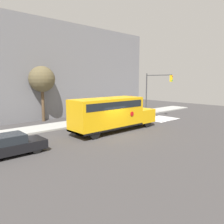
{
  "coord_description": "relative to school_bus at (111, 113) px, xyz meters",
  "views": [
    {
      "loc": [
        -12.94,
        -13.78,
        4.78
      ],
      "look_at": [
        1.13,
        1.6,
        1.74
      ],
      "focal_mm": 35.0,
      "sensor_mm": 36.0,
      "label": 1
    }
  ],
  "objects": [
    {
      "name": "ground_plane",
      "position": [
        -0.56,
        -1.1,
        -1.79
      ],
      "size": [
        60.0,
        60.0,
        0.0
      ],
      "primitive_type": "plane",
      "color": "#3A3838"
    },
    {
      "name": "sidewalk_strip",
      "position": [
        -0.56,
        5.4,
        -1.71
      ],
      "size": [
        44.0,
        3.0,
        0.15
      ],
      "color": "#9E9E99",
      "rests_on": "ground"
    },
    {
      "name": "parked_car",
      "position": [
        -9.45,
        -0.53,
        -1.09
      ],
      "size": [
        4.65,
        1.81,
        1.38
      ],
      "color": "black",
      "rests_on": "ground"
    },
    {
      "name": "crosswalk_stripes",
      "position": [
        9.13,
        0.9,
        -1.78
      ],
      "size": [
        4.0,
        3.2,
        0.01
      ],
      "color": "white",
      "rests_on": "ground"
    },
    {
      "name": "tree_near_sidewalk",
      "position": [
        -2.36,
        9.26,
        3.08
      ],
      "size": [
        2.98,
        2.98,
        6.4
      ],
      "color": "brown",
      "rests_on": "ground"
    },
    {
      "name": "building_backdrop",
      "position": [
        -0.56,
        11.9,
        4.22
      ],
      "size": [
        32.0,
        4.0,
        12.02
      ],
      "color": "slate",
      "rests_on": "ground"
    },
    {
      "name": "school_bus",
      "position": [
        0.0,
        0.0,
        0.0
      ],
      "size": [
        9.18,
        2.57,
        3.16
      ],
      "color": "#EAA80F",
      "rests_on": "ground"
    },
    {
      "name": "stop_sign",
      "position": [
        7.93,
        4.83,
        0.01
      ],
      "size": [
        0.67,
        0.1,
        2.75
      ],
      "color": "#38383A",
      "rests_on": "ground"
    },
    {
      "name": "traffic_light",
      "position": [
        10.51,
        2.97,
        2.03
      ],
      "size": [
        0.28,
        4.1,
        5.7
      ],
      "color": "#38383A",
      "rests_on": "ground"
    }
  ]
}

